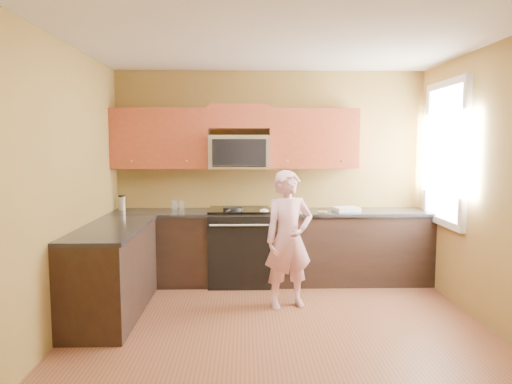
{
  "coord_description": "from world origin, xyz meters",
  "views": [
    {
      "loc": [
        -0.33,
        -4.11,
        1.76
      ],
      "look_at": [
        -0.2,
        1.3,
        1.2
      ],
      "focal_mm": 32.68,
      "sensor_mm": 36.0,
      "label": 1
    }
  ],
  "objects_px": {
    "woman": "(289,239)",
    "travel_mug": "(122,210)",
    "stove": "(240,246)",
    "microwave": "(239,168)",
    "butter_tub": "(298,212)",
    "frying_pan": "(233,211)"
  },
  "relations": [
    {
      "from": "microwave",
      "to": "frying_pan",
      "type": "relative_size",
      "value": 1.83
    },
    {
      "from": "woman",
      "to": "butter_tub",
      "type": "relative_size",
      "value": 11.25
    },
    {
      "from": "microwave",
      "to": "woman",
      "type": "height_order",
      "value": "microwave"
    },
    {
      "from": "woman",
      "to": "travel_mug",
      "type": "relative_size",
      "value": 7.8
    },
    {
      "from": "frying_pan",
      "to": "travel_mug",
      "type": "relative_size",
      "value": 2.19
    },
    {
      "from": "frying_pan",
      "to": "travel_mug",
      "type": "height_order",
      "value": "travel_mug"
    },
    {
      "from": "microwave",
      "to": "butter_tub",
      "type": "height_order",
      "value": "microwave"
    },
    {
      "from": "woman",
      "to": "microwave",
      "type": "bearing_deg",
      "value": 101.63
    },
    {
      "from": "frying_pan",
      "to": "butter_tub",
      "type": "xyz_separation_m",
      "value": [
        0.8,
        0.1,
        -0.03
      ]
    },
    {
      "from": "microwave",
      "to": "travel_mug",
      "type": "bearing_deg",
      "value": 179.26
    },
    {
      "from": "woman",
      "to": "travel_mug",
      "type": "distance_m",
      "value": 2.29
    },
    {
      "from": "butter_tub",
      "to": "travel_mug",
      "type": "bearing_deg",
      "value": 173.18
    },
    {
      "from": "travel_mug",
      "to": "woman",
      "type": "bearing_deg",
      "value": -26.54
    },
    {
      "from": "stove",
      "to": "frying_pan",
      "type": "relative_size",
      "value": 2.28
    },
    {
      "from": "frying_pan",
      "to": "butter_tub",
      "type": "distance_m",
      "value": 0.81
    },
    {
      "from": "microwave",
      "to": "travel_mug",
      "type": "height_order",
      "value": "microwave"
    },
    {
      "from": "woman",
      "to": "butter_tub",
      "type": "distance_m",
      "value": 0.8
    },
    {
      "from": "stove",
      "to": "woman",
      "type": "bearing_deg",
      "value": -58.3
    },
    {
      "from": "butter_tub",
      "to": "stove",
      "type": "bearing_deg",
      "value": 170.45
    },
    {
      "from": "travel_mug",
      "to": "butter_tub",
      "type": "bearing_deg",
      "value": -6.82
    },
    {
      "from": "stove",
      "to": "microwave",
      "type": "bearing_deg",
      "value": 90.0
    },
    {
      "from": "stove",
      "to": "butter_tub",
      "type": "height_order",
      "value": "butter_tub"
    }
  ]
}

